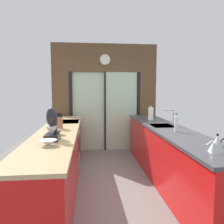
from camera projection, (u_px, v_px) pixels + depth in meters
ground_plane at (113, 176)px, 4.06m from camera, size 5.04×7.60×0.02m
back_wall_unit at (105, 91)px, 5.68m from camera, size 2.64×0.12×2.70m
left_counter_run at (57, 161)px, 3.45m from camera, size 0.62×3.80×0.92m
right_counter_run at (168, 154)px, 3.81m from camera, size 0.62×3.80×0.92m
sink_faucet at (172, 115)px, 4.01m from camera, size 0.19×0.02×0.29m
oven_range at (65, 144)px, 4.56m from camera, size 0.60×0.60×0.92m
mixing_bowl_near at (48, 143)px, 2.56m from camera, size 0.20×0.20×0.07m
mixing_bowl_far at (56, 132)px, 3.17m from camera, size 0.21×0.21×0.08m
knife_block at (60, 123)px, 3.63m from camera, size 0.09×0.14×0.27m
stand_mixer at (52, 128)px, 2.84m from camera, size 0.17×0.27×0.42m
kettle at (217, 144)px, 2.30m from camera, size 0.26×0.18×0.20m
soap_bottle at (176, 124)px, 3.38m from camera, size 0.05×0.05×0.28m
paper_towel_roll at (151, 114)px, 4.74m from camera, size 0.13×0.13×0.30m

